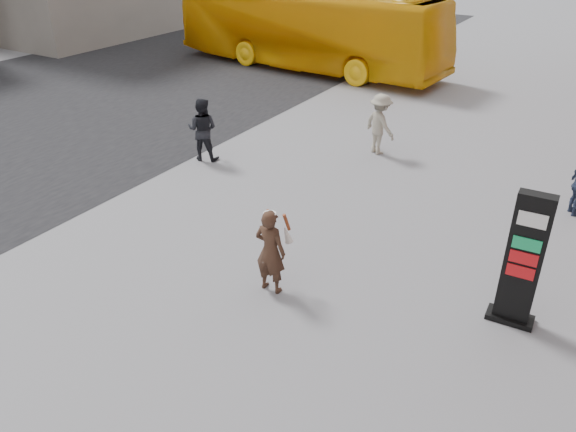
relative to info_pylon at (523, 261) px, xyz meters
The scene contains 7 objects.
ground 5.21m from the info_pylon, 158.68° to the right, with size 100.00×100.00×0.00m, color #9E9EA3.
road 18.04m from the info_pylon, 169.89° to the left, with size 16.00×60.00×0.01m, color black.
info_pylon is the anchor object (origin of this frame).
woman 4.40m from the info_pylon, 160.72° to the right, with size 0.65×0.59×1.72m.
bus 18.75m from the info_pylon, 131.11° to the left, with size 3.07×13.10×3.65m, color #EBA70B.
pedestrian_a 9.82m from the info_pylon, 162.53° to the left, with size 0.89×0.69×1.83m, color black.
pedestrian_b 8.02m from the info_pylon, 130.61° to the left, with size 1.17×0.67×1.80m, color gray.
Camera 1 is at (5.51, -6.99, 6.42)m, focal length 35.00 mm.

